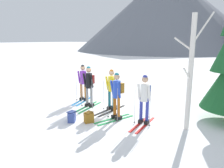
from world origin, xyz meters
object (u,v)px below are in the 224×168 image
skier_in_blue (117,93)px  skier_in_purple (83,81)px  birch_tree_tall (191,72)px  backpack_on_snow_front (89,117)px  skier_in_black (89,84)px  skier_in_white (145,97)px  backpack_on_snow_beside (72,117)px  skier_in_yellow (111,88)px

skier_in_blue → skier_in_purple: bearing=155.3°
birch_tree_tall → backpack_on_snow_front: birch_tree_tall is taller
skier_in_black → birch_tree_tall: bearing=-1.9°
skier_in_black → skier_in_blue: bearing=-19.1°
skier_in_white → backpack_on_snow_front: (-1.66, -0.95, -0.78)m
backpack_on_snow_front → backpack_on_snow_beside: size_ratio=1.00×
skier_in_yellow → backpack_on_snow_front: skier_in_yellow is taller
skier_in_black → backpack_on_snow_beside: 1.95m
skier_in_white → birch_tree_tall: birch_tree_tall is taller
skier_in_yellow → backpack_on_snow_beside: skier_in_yellow is taller
skier_in_black → skier_in_white: bearing=-9.5°
skier_in_black → skier_in_blue: skier_in_black is taller
skier_in_blue → skier_in_black: bearing=160.9°
skier_in_white → birch_tree_tall: 1.66m
skier_in_black → birch_tree_tall: birch_tree_tall is taller
skier_in_black → skier_in_blue: size_ratio=1.03×
skier_in_blue → skier_in_white: skier_in_blue is taller
birch_tree_tall → backpack_on_snow_front: bearing=-157.1°
skier_in_blue → birch_tree_tall: birch_tree_tall is taller
birch_tree_tall → backpack_on_snow_beside: (-3.56, -1.55, -1.69)m
skier_in_purple → skier_in_blue: skier_in_blue is taller
skier_in_black → skier_in_yellow: 1.05m
skier_in_purple → backpack_on_snow_beside: bearing=-58.4°
skier_in_white → skier_in_purple: bearing=163.8°
skier_in_black → skier_in_white: 2.80m
skier_in_white → backpack_on_snow_front: skier_in_white is taller
skier_in_yellow → skier_in_black: bearing=-172.3°
skier_in_yellow → skier_in_white: skier_in_white is taller
skier_in_black → skier_in_blue: (1.76, -0.61, -0.03)m
skier_in_black → backpack_on_snow_beside: (0.55, -1.68, -0.81)m
skier_in_white → backpack_on_snow_beside: 2.64m
skier_in_purple → skier_in_blue: 2.86m
skier_in_black → birch_tree_tall: size_ratio=0.48×
skier_in_blue → backpack_on_snow_beside: (-1.21, -1.07, -0.78)m
skier_in_blue → backpack_on_snow_beside: bearing=-138.3°
skier_in_black → backpack_on_snow_front: (1.10, -1.41, -0.81)m
skier_in_blue → skier_in_white: bearing=8.4°
skier_in_white → backpack_on_snow_beside: (-2.21, -1.22, -0.78)m
skier_in_blue → skier_in_white: 1.02m
skier_in_yellow → backpack_on_snow_front: bearing=-87.6°
skier_in_purple → skier_in_black: 1.03m
skier_in_purple → backpack_on_snow_beside: 2.77m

